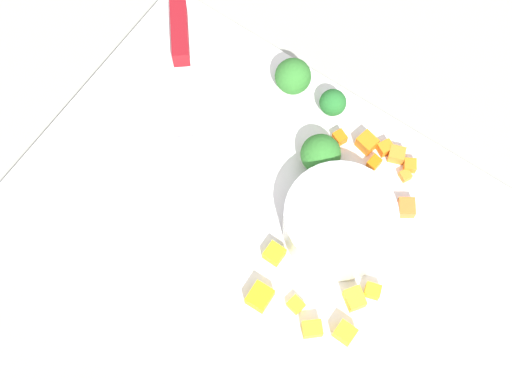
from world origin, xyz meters
name	(u,v)px	position (x,y,z in m)	size (l,w,h in m)	color
ground_plane	(256,200)	(0.00, 0.00, 0.00)	(4.00, 4.00, 0.00)	gray
cutting_board	(256,198)	(0.00, 0.00, 0.01)	(0.44, 0.31, 0.01)	white
prep_bowl	(339,221)	(-0.09, -0.02, 0.03)	(0.11, 0.11, 0.04)	#B9BDBF
chef_knife	(182,81)	(0.14, -0.06, 0.02)	(0.22, 0.26, 0.02)	silver
carrot_dice_0	(340,138)	(-0.04, -0.10, 0.02)	(0.01, 0.01, 0.01)	orange
carrot_dice_1	(405,175)	(-0.11, -0.10, 0.02)	(0.01, 0.01, 0.01)	orange
carrot_dice_2	(324,147)	(-0.03, -0.08, 0.02)	(0.01, 0.01, 0.01)	orange
carrot_dice_3	(397,155)	(-0.09, -0.12, 0.02)	(0.01, 0.02, 0.01)	orange
carrot_dice_4	(317,156)	(-0.03, -0.07, 0.02)	(0.02, 0.02, 0.02)	orange
carrot_dice_5	(385,148)	(-0.08, -0.12, 0.02)	(0.01, 0.01, 0.01)	orange
carrot_dice_6	(367,143)	(-0.06, -0.11, 0.02)	(0.02, 0.02, 0.02)	orange
carrot_dice_7	(406,208)	(-0.13, -0.07, 0.02)	(0.02, 0.02, 0.01)	orange
carrot_dice_8	(410,165)	(-0.11, -0.11, 0.02)	(0.01, 0.01, 0.01)	orange
carrot_dice_9	(374,163)	(-0.08, -0.10, 0.02)	(0.01, 0.01, 0.01)	orange
pepper_dice_0	(345,333)	(-0.15, 0.07, 0.02)	(0.02, 0.02, 0.02)	yellow
pepper_dice_1	(274,254)	(-0.05, 0.04, 0.02)	(0.02, 0.02, 0.01)	yellow
pepper_dice_2	(373,291)	(-0.15, 0.02, 0.02)	(0.01, 0.01, 0.01)	yellow
pepper_dice_3	(354,299)	(-0.14, 0.04, 0.02)	(0.02, 0.02, 0.02)	yellow
pepper_dice_4	(260,297)	(-0.06, 0.09, 0.02)	(0.02, 0.02, 0.02)	yellow
pepper_dice_5	(312,329)	(-0.12, 0.08, 0.02)	(0.02, 0.01, 0.02)	yellow
pepper_dice_6	(296,305)	(-0.10, 0.07, 0.02)	(0.01, 0.01, 0.01)	yellow
broccoli_floret_0	(333,103)	(-0.01, -0.12, 0.03)	(0.03, 0.03, 0.03)	#82AE5A
broccoli_floret_1	(293,77)	(0.04, -0.12, 0.03)	(0.04, 0.04, 0.04)	#97AB67
broccoli_floret_2	(321,154)	(-0.03, -0.07, 0.03)	(0.04, 0.04, 0.04)	#87BD6A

